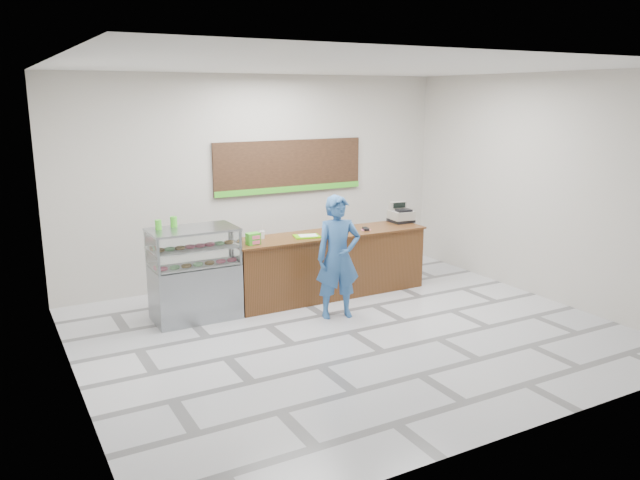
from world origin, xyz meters
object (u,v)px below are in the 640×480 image
sales_counter (329,264)px  cash_register (401,215)px  serving_tray (307,236)px  customer (338,257)px  display_case (195,273)px

sales_counter → cash_register: bearing=6.4°
serving_tray → customer: (0.07, -0.84, -0.15)m
display_case → customer: size_ratio=0.75×
customer → cash_register: bearing=44.1°
sales_counter → display_case: size_ratio=2.45×
display_case → customer: bearing=-26.6°
sales_counter → display_case: bearing=-180.0°
cash_register → sales_counter: bearing=-167.2°
display_case → serving_tray: size_ratio=2.98×
sales_counter → serving_tray: (-0.45, -0.08, 0.52)m
sales_counter → customer: 1.06m
display_case → serving_tray: display_case is taller
display_case → cash_register: size_ratio=3.23×
sales_counter → display_case: 2.23m
sales_counter → cash_register: 1.64m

